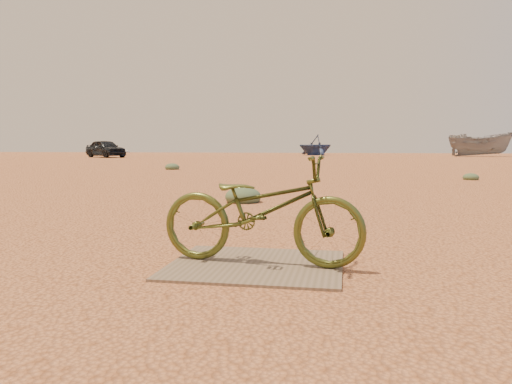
% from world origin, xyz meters
% --- Properties ---
extents(ground, '(120.00, 120.00, 0.00)m').
position_xyz_m(ground, '(0.00, 0.00, 0.00)').
color(ground, '#CA7C4F').
rests_on(ground, ground).
extents(plywood_board, '(1.46, 1.29, 0.02)m').
position_xyz_m(plywood_board, '(0.19, 0.16, 0.01)').
color(plywood_board, '#75604C').
rests_on(plywood_board, ground).
extents(bicycle, '(1.82, 0.80, 0.93)m').
position_xyz_m(bicycle, '(0.23, 0.18, 0.49)').
color(bicycle, '#48511D').
rests_on(bicycle, plywood_board).
extents(car, '(4.47, 3.81, 1.45)m').
position_xyz_m(car, '(-18.52, 34.04, 0.72)').
color(car, black).
rests_on(car, ground).
extents(boat_near_left, '(4.97, 6.51, 1.26)m').
position_xyz_m(boat_near_left, '(-22.93, 41.91, 0.63)').
color(boat_near_left, silver).
rests_on(boat_near_left, ground).
extents(boat_far_left, '(5.13, 5.09, 2.04)m').
position_xyz_m(boat_far_left, '(-2.18, 45.92, 1.02)').
color(boat_far_left, navy).
rests_on(boat_far_left, ground).
extents(boat_mid_right, '(5.56, 2.31, 2.12)m').
position_xyz_m(boat_mid_right, '(12.50, 43.14, 1.06)').
color(boat_mid_right, slate).
rests_on(boat_mid_right, ground).
extents(kale_a, '(0.65, 0.65, 0.36)m').
position_xyz_m(kale_a, '(-0.89, 4.81, 0.00)').
color(kale_a, '#576E4C').
rests_on(kale_a, ground).
extents(kale_b, '(0.46, 0.46, 0.25)m').
position_xyz_m(kale_b, '(4.55, 11.66, 0.00)').
color(kale_b, '#576E4C').
rests_on(kale_b, ground).
extents(kale_c, '(0.60, 0.60, 0.33)m').
position_xyz_m(kale_c, '(-6.26, 15.95, 0.00)').
color(kale_c, '#576E4C').
rests_on(kale_c, ground).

